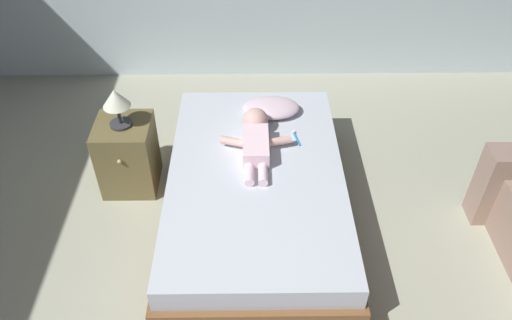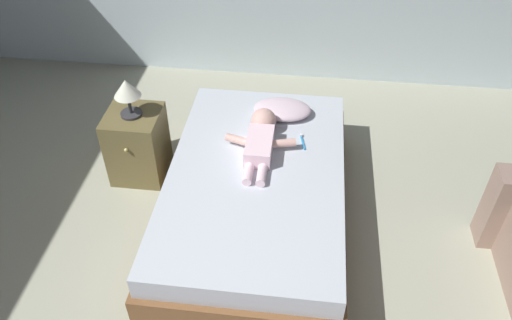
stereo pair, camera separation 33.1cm
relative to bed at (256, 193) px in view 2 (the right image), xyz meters
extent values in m
cube|color=brown|center=(0.00, 0.00, -0.08)|extent=(1.23, 2.01, 0.25)
cube|color=silver|center=(0.00, 0.00, 0.13)|extent=(1.18, 1.93, 0.16)
ellipsoid|color=silver|center=(0.12, 0.67, 0.26)|extent=(0.44, 0.29, 0.10)
cube|color=white|center=(0.00, 0.19, 0.27)|extent=(0.18, 0.36, 0.13)
sphere|color=beige|center=(0.00, 0.45, 0.30)|extent=(0.19, 0.19, 0.19)
cylinder|color=beige|center=(-0.16, 0.24, 0.27)|extent=(0.18, 0.10, 0.06)
cylinder|color=beige|center=(0.17, 0.24, 0.27)|extent=(0.18, 0.09, 0.06)
cylinder|color=white|center=(-0.04, -0.07, 0.24)|extent=(0.06, 0.17, 0.06)
cylinder|color=white|center=(0.05, -0.07, 0.24)|extent=(0.06, 0.17, 0.06)
cube|color=#3396E2|center=(0.30, 0.34, 0.21)|extent=(0.05, 0.15, 0.01)
cube|color=white|center=(0.28, 0.41, 0.23)|extent=(0.02, 0.03, 0.01)
cube|color=brown|center=(-0.95, 0.33, 0.08)|extent=(0.40, 0.40, 0.56)
sphere|color=tan|center=(-0.95, 0.12, 0.20)|extent=(0.03, 0.03, 0.03)
cylinder|color=#333338|center=(-0.95, 0.33, 0.37)|extent=(0.16, 0.16, 0.02)
cylinder|color=#333338|center=(-0.95, 0.33, 0.45)|extent=(0.02, 0.02, 0.14)
cone|color=silver|center=(-0.95, 0.33, 0.59)|extent=(0.19, 0.19, 0.13)
camera|label=1|loc=(-0.03, -2.50, 2.48)|focal=35.15mm
camera|label=2|loc=(0.30, -2.48, 2.48)|focal=35.15mm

